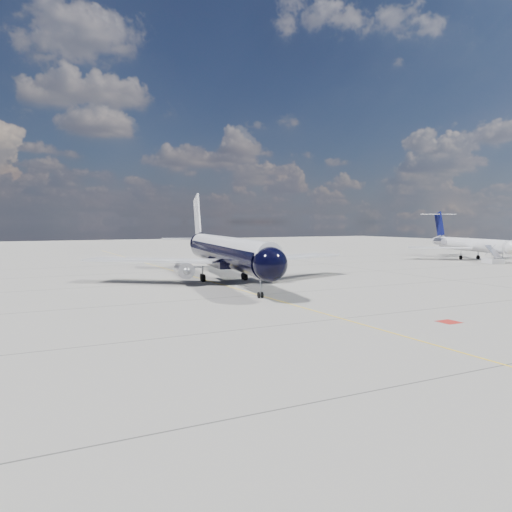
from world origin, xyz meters
name	(u,v)px	position (x,y,z in m)	size (l,w,h in m)	color
ground	(195,277)	(0.00, 30.00, 0.00)	(320.00, 320.00, 0.00)	gray
taxiway_centerline	(208,281)	(0.00, 25.00, 0.00)	(0.16, 160.00, 0.01)	yellow
red_marking	(449,322)	(6.80, -10.00, 0.00)	(1.60, 1.60, 0.01)	maroon
main_airliner	(224,251)	(1.96, 23.90, 4.00)	(36.11, 44.41, 12.88)	black
regional_jet	(467,244)	(64.47, 36.77, 3.31)	(25.82, 30.32, 10.48)	silver
boarding_stair	(493,260)	(59.34, 26.36, 0.68)	(3.53, 3.97, 3.67)	silver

